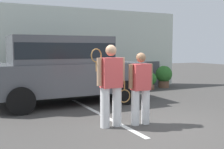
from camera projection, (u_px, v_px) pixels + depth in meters
name	position (u px, v px, depth m)	size (l,w,h in m)	color
ground_plane	(150.00, 126.00, 6.11)	(40.00, 40.00, 0.00)	#423F3D
parking_stripe_1	(100.00, 114.00, 7.21)	(0.12, 4.40, 0.01)	silver
house_frontage	(70.00, 52.00, 11.03)	(9.99, 0.40, 3.29)	silver
parked_suv	(65.00, 66.00, 8.53)	(4.61, 2.19, 2.05)	#4C4F54
tennis_player_man	(111.00, 84.00, 5.99)	(0.79, 0.28, 1.77)	white
tennis_player_woman	(140.00, 88.00, 6.18)	(0.86, 0.26, 1.61)	white
potted_plant_by_porch	(150.00, 80.00, 11.51)	(0.54, 0.54, 0.71)	brown
potted_plant_secondary	(164.00, 75.00, 12.06)	(0.72, 0.72, 0.94)	brown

